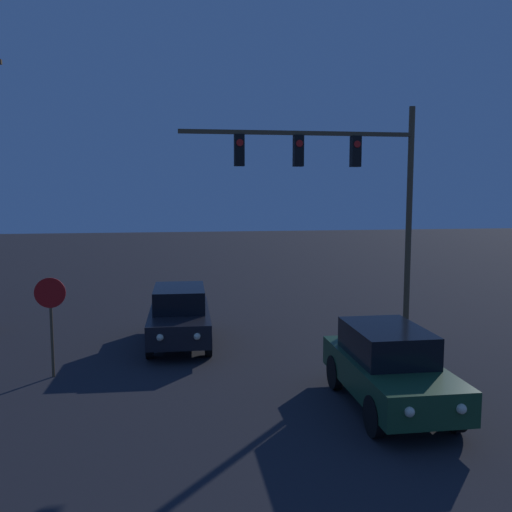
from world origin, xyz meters
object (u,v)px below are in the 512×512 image
Objects in this scene: car_far at (179,315)px; traffic_signal_mast at (346,178)px; stop_sign at (51,308)px; car_near at (389,366)px.

car_far is 0.60× the size of traffic_signal_mast.
traffic_signal_mast is (4.94, 0.08, 3.93)m from car_far.
stop_sign is (-8.01, -2.56, -3.11)m from traffic_signal_mast.
stop_sign is (-3.06, -2.48, 0.82)m from car_far.
traffic_signal_mast is (0.82, 5.62, 3.93)m from car_near.
car_far is (-4.13, 5.54, 0.00)m from car_near.
stop_sign is at bearing -22.53° from car_near.
car_near is 1.75× the size of stop_sign.
car_near is at bearing 128.63° from car_far.
car_near is 7.86m from stop_sign.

